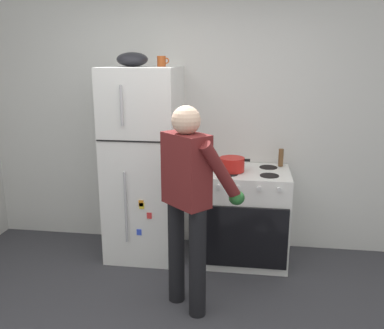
% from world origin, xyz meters
% --- Properties ---
extents(kitchen_wall_back, '(6.00, 0.10, 2.70)m').
position_xyz_m(kitchen_wall_back, '(0.00, 1.95, 1.35)').
color(kitchen_wall_back, silver).
rests_on(kitchen_wall_back, ground).
extents(refrigerator, '(0.68, 0.72, 1.84)m').
position_xyz_m(refrigerator, '(-0.43, 1.57, 0.92)').
color(refrigerator, white).
rests_on(refrigerator, ground).
extents(stove_range, '(0.76, 0.67, 0.90)m').
position_xyz_m(stove_range, '(0.57, 1.56, 0.44)').
color(stove_range, white).
rests_on(stove_range, ground).
extents(person_cook, '(0.63, 0.66, 1.60)m').
position_xyz_m(person_cook, '(0.14, 0.70, 0.95)').
color(person_cook, black).
rests_on(person_cook, ground).
extents(red_pot, '(0.33, 0.23, 0.13)m').
position_xyz_m(red_pot, '(0.41, 1.52, 0.96)').
color(red_pot, red).
rests_on(red_pot, stove_range).
extents(coffee_mug, '(0.11, 0.08, 0.10)m').
position_xyz_m(coffee_mug, '(-0.25, 1.62, 1.89)').
color(coffee_mug, '#B24C1E').
rests_on(coffee_mug, refrigerator).
extents(pepper_mill, '(0.05, 0.05, 0.17)m').
position_xyz_m(pepper_mill, '(0.87, 1.77, 0.98)').
color(pepper_mill, brown).
rests_on(pepper_mill, stove_range).
extents(mixing_bowl, '(0.29, 0.29, 0.13)m').
position_xyz_m(mixing_bowl, '(-0.51, 1.57, 1.90)').
color(mixing_bowl, black).
rests_on(mixing_bowl, refrigerator).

